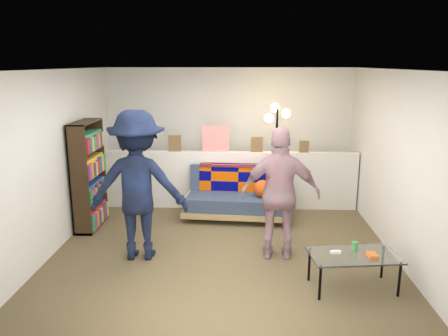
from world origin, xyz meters
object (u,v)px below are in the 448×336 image
at_px(bookshelf, 89,179).
at_px(coffee_table, 354,257).
at_px(person_left, 138,186).
at_px(futon_sofa, 238,197).
at_px(floor_lamp, 276,136).
at_px(person_right, 280,194).

xyz_separation_m(bookshelf, coffee_table, (3.59, -1.79, -0.38)).
bearing_deg(person_left, bookshelf, -48.23).
relative_size(futon_sofa, floor_lamp, 0.97).
bearing_deg(person_left, floor_lamp, -137.51).
height_order(floor_lamp, person_right, floor_lamp).
bearing_deg(coffee_table, person_right, 134.32).
height_order(futon_sofa, bookshelf, bookshelf).
bearing_deg(person_right, coffee_table, 137.41).
bearing_deg(futon_sofa, bookshelf, -167.76).
bearing_deg(coffee_table, futon_sofa, 119.94).
relative_size(person_left, person_right, 1.12).
xyz_separation_m(floor_lamp, person_left, (-1.88, -1.87, -0.34)).
relative_size(floor_lamp, person_right, 1.07).
relative_size(floor_lamp, person_left, 0.95).
height_order(futon_sofa, person_right, person_right).
bearing_deg(floor_lamp, person_right, -92.21).
relative_size(bookshelf, floor_lamp, 0.89).
height_order(futon_sofa, coffee_table, futon_sofa).
height_order(bookshelf, floor_lamp, floor_lamp).
xyz_separation_m(futon_sofa, person_left, (-1.26, -1.54, 0.62)).
relative_size(coffee_table, person_left, 0.54).
height_order(futon_sofa, floor_lamp, floor_lamp).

